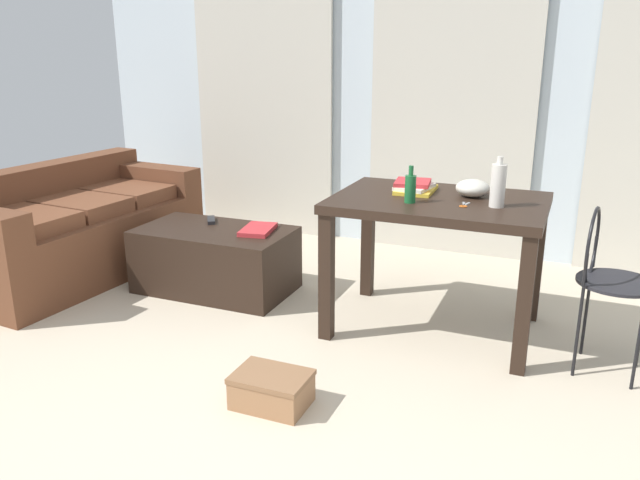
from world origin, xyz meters
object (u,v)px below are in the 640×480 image
object	(u,v)px
bottle_near	(410,188)
book_stack	(414,187)
shoebox	(272,389)
craft_table	(438,219)
bowl	(473,188)
bottle_far	(498,185)
tv_remote_primary	(211,220)
coffee_table	(216,260)
scissors	(464,205)
magazine	(258,230)
couch	(74,230)
wire_chair	(605,269)

from	to	relation	value
bottle_near	book_stack	size ratio (longest dim) A/B	0.67
shoebox	craft_table	bearing A→B (deg)	66.23
bottle_near	bowl	xyz separation A→B (m)	(0.28, 0.27, -0.03)
bottle_far	tv_remote_primary	distance (m)	1.94
coffee_table	bottle_far	world-z (taller)	bottle_far
coffee_table	bottle_far	size ratio (longest dim) A/B	3.84
scissors	magazine	world-z (taller)	scissors
bottle_near	bottle_far	bearing A→B (deg)	10.76
couch	bowl	xyz separation A→B (m)	(2.69, 0.16, 0.49)
magazine	shoebox	distance (m)	1.41
wire_chair	scissors	world-z (taller)	wire_chair
tv_remote_primary	magazine	xyz separation A→B (m)	(0.40, -0.09, 0.00)
bottle_near	book_stack	world-z (taller)	bottle_near
coffee_table	tv_remote_primary	bearing A→B (deg)	127.56
book_stack	shoebox	world-z (taller)	book_stack
book_stack	tv_remote_primary	xyz separation A→B (m)	(-1.40, 0.08, -0.36)
bowl	book_stack	bearing A→B (deg)	-178.97
scissors	bowl	bearing A→B (deg)	89.66
book_stack	magazine	world-z (taller)	book_stack
craft_table	bowl	size ratio (longest dim) A/B	6.16
scissors	shoebox	world-z (taller)	scissors
coffee_table	scissors	bearing A→B (deg)	-5.47
coffee_table	bottle_near	bearing A→B (deg)	-8.28
bowl	scissors	size ratio (longest dim) A/B	1.71
wire_chair	shoebox	size ratio (longest dim) A/B	2.45
bowl	tv_remote_primary	xyz separation A→B (m)	(-1.72, 0.07, -0.38)
scissors	tv_remote_primary	xyz separation A→B (m)	(-1.72, 0.30, -0.33)
couch	wire_chair	size ratio (longest dim) A/B	2.19
wire_chair	scissors	distance (m)	0.73
couch	coffee_table	xyz separation A→B (m)	(1.09, 0.09, -0.11)
wire_chair	shoebox	world-z (taller)	wire_chair
bottle_near	shoebox	xyz separation A→B (m)	(-0.35, -0.93, -0.76)
craft_table	magazine	xyz separation A→B (m)	(-1.16, 0.10, -0.22)
magazine	bottle_far	bearing A→B (deg)	-17.03
scissors	tv_remote_primary	size ratio (longest dim) A/B	0.66
coffee_table	tv_remote_primary	size ratio (longest dim) A/B	6.13
magazine	scissors	bearing A→B (deg)	-19.59
craft_table	tv_remote_primary	distance (m)	1.59
scissors	magazine	distance (m)	1.38
couch	bowl	bearing A→B (deg)	3.42
bowl	scissors	bearing A→B (deg)	-90.34
tv_remote_primary	bottle_far	bearing A→B (deg)	-41.24
scissors	coffee_table	bearing A→B (deg)	174.53
wire_chair	tv_remote_primary	distance (m)	2.43
craft_table	bottle_far	bearing A→B (deg)	-12.74
craft_table	wire_chair	world-z (taller)	wire_chair
bowl	book_stack	world-z (taller)	bowl
bowl	book_stack	xyz separation A→B (m)	(-0.32, -0.01, -0.02)
craft_table	shoebox	distance (m)	1.31
couch	bottle_far	bearing A→B (deg)	-0.49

